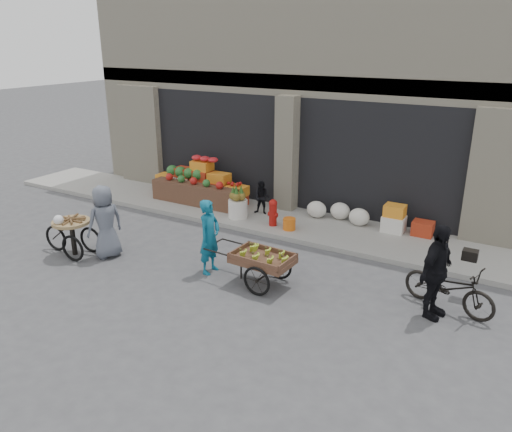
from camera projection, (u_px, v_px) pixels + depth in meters
The scene contains 15 objects.
ground at pixel (176, 280), 10.30m from camera, with size 80.00×80.00×0.00m, color #424244.
sidewalk at pixel (271, 219), 13.62m from camera, with size 18.00×2.20×0.12m, color gray.
building at pixel (332, 83), 15.70m from camera, with size 14.00×6.45×7.00m.
fruit_display at pixel (202, 182), 14.81m from camera, with size 3.10×1.12×1.24m.
pineapple_bin at pixel (238, 209), 13.46m from camera, with size 0.52×0.52×0.50m, color silver.
fire_hydrant at pixel (273, 211), 12.85m from camera, with size 0.22×0.22×0.71m.
orange_bucket at pixel (289, 224), 12.65m from camera, with size 0.32×0.32×0.30m, color orange.
right_bay_goods at pixel (372, 217), 12.75m from camera, with size 3.35×0.60×0.70m.
seated_person at pixel (262, 198), 13.68m from camera, with size 0.45×0.35×0.93m, color black.
banana_cart at pixel (261, 257), 9.93m from camera, with size 2.07×0.94×0.85m.
vendor_woman at pixel (210, 237), 10.42m from camera, with size 0.59×0.39×1.61m, color #105E7C.
tricycle_cart at pixel (72, 232), 11.34m from camera, with size 1.44×0.90×0.95m.
vendor_grey at pixel (105, 222), 11.16m from camera, with size 0.82×0.53×1.68m, color slate.
bicycle at pixel (449, 287), 9.08m from camera, with size 0.60×1.72×0.90m, color black.
cyclist at pixel (436, 272), 8.70m from camera, with size 1.03×0.43×1.75m, color black.
Camera 1 is at (6.07, -7.16, 4.74)m, focal length 35.00 mm.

